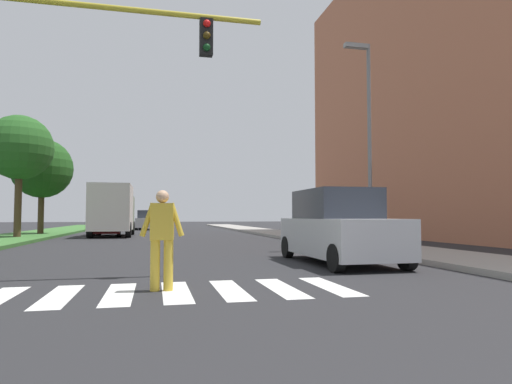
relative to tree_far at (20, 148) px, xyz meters
name	(u,v)px	position (x,y,z in m)	size (l,w,h in m)	color
ground_plane	(160,236)	(7.45, 3.23, -4.89)	(140.00, 140.00, 0.00)	#262628
crosswalk	(176,292)	(7.45, -18.41, -4.88)	(5.85, 2.20, 0.01)	silver
median_strip	(18,237)	(-0.28, 1.23, -4.81)	(3.81, 64.00, 0.15)	#386B2D
tree_far	(20,148)	(0.00, 0.00, 0.00)	(3.45, 3.45, 6.50)	#4C3823
tree_distant	(42,169)	(0.09, 4.58, -0.63)	(3.76, 3.76, 6.01)	#4C3823
sidewalk_right	(287,235)	(15.30, 1.23, -4.81)	(3.00, 64.00, 0.15)	#9E9991
street_lamp_right	(367,125)	(14.70, -10.95, -0.29)	(1.02, 0.24, 7.50)	slate
pedestrian_performer	(162,235)	(7.21, -18.24, -3.95)	(0.75, 0.28, 1.69)	gold
suv_crossing	(338,228)	(11.89, -14.75, -3.96)	(1.96, 4.60, 1.97)	#B7B7BC
sedan_midblock	(106,224)	(4.17, 2.96, -4.11)	(2.05, 4.24, 1.69)	maroon
sedan_distant	(147,221)	(6.43, 16.32, -4.07)	(2.02, 4.31, 1.77)	#B7B7BC
truck_box_delivery	(113,210)	(4.59, 2.78, -3.25)	(2.40, 6.20, 3.10)	gray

